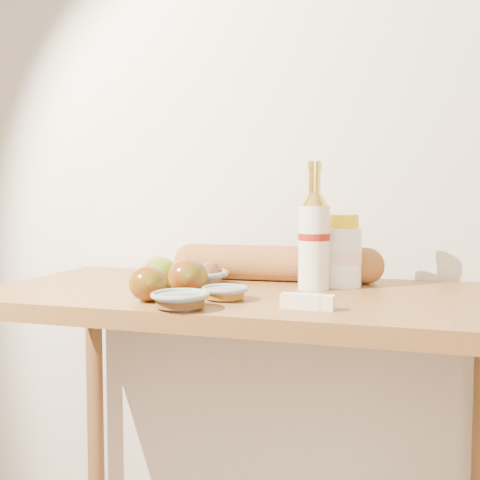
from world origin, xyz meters
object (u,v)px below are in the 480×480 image
bourbon_bottle (314,238)px  egg_bowl (194,276)px  table (244,342)px  baguette (276,263)px  cream_bottle (343,253)px

bourbon_bottle → egg_bowl: bearing=169.2°
table → baguette: bearing=79.0°
baguette → table: bearing=-104.2°
bourbon_bottle → egg_bowl: (-0.29, -0.04, -0.10)m
cream_bottle → egg_bowl: (-0.35, -0.10, -0.06)m
egg_bowl → bourbon_bottle: bearing=8.1°
table → egg_bowl: (-0.13, 0.02, 0.15)m
egg_bowl → baguette: size_ratio=0.40×
baguette → cream_bottle: bearing=-16.8°
table → cream_bottle: bearing=31.2°
table → cream_bottle: (0.21, 0.13, 0.20)m
bourbon_bottle → cream_bottle: size_ratio=1.72×
table → egg_bowl: 0.20m
bourbon_bottle → baguette: (-0.12, 0.11, -0.08)m
table → bourbon_bottle: 0.30m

